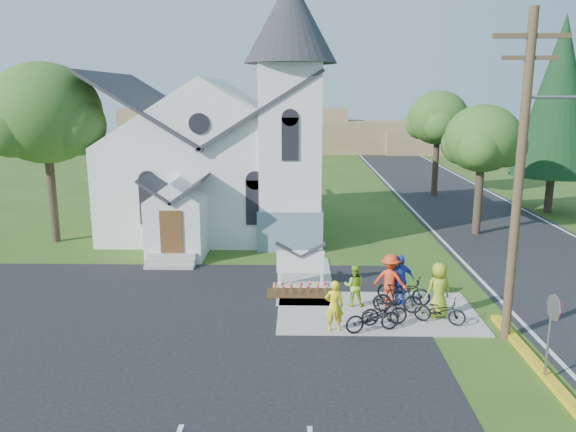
{
  "coord_description": "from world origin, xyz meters",
  "views": [
    {
      "loc": [
        -1.28,
        -18.22,
        7.63
      ],
      "look_at": [
        -1.73,
        5.0,
        2.51
      ],
      "focal_mm": 35.0,
      "sensor_mm": 36.0,
      "label": 1
    }
  ],
  "objects_px": {
    "bike_2": "(404,290)",
    "cyclist_4": "(439,290)",
    "cyclist_3": "(390,280)",
    "cyclist_2": "(400,280)",
    "bike_0": "(373,317)",
    "church_sign": "(300,262)",
    "utility_pole": "(522,169)",
    "bike_1": "(397,299)",
    "cyclist_1": "(354,285)",
    "stop_sign": "(552,319)",
    "bike_3": "(384,312)",
    "cyclist_0": "(334,306)",
    "bike_4": "(440,311)"
  },
  "relations": [
    {
      "from": "utility_pole",
      "to": "bike_0",
      "type": "xyz_separation_m",
      "value": [
        -4.24,
        0.3,
        -4.87
      ]
    },
    {
      "from": "bike_0",
      "to": "bike_3",
      "type": "xyz_separation_m",
      "value": [
        0.46,
        0.52,
        -0.01
      ]
    },
    {
      "from": "cyclist_0",
      "to": "bike_4",
      "type": "height_order",
      "value": "cyclist_0"
    },
    {
      "from": "church_sign",
      "to": "cyclist_2",
      "type": "relative_size",
      "value": 1.18
    },
    {
      "from": "bike_2",
      "to": "cyclist_3",
      "type": "height_order",
      "value": "cyclist_3"
    },
    {
      "from": "cyclist_4",
      "to": "church_sign",
      "type": "bearing_deg",
      "value": -52.54
    },
    {
      "from": "church_sign",
      "to": "utility_pole",
      "type": "distance_m",
      "value": 9.18
    },
    {
      "from": "stop_sign",
      "to": "bike_4",
      "type": "distance_m",
      "value": 4.4
    },
    {
      "from": "cyclist_2",
      "to": "cyclist_1",
      "type": "bearing_deg",
      "value": -15.67
    },
    {
      "from": "bike_2",
      "to": "cyclist_3",
      "type": "distance_m",
      "value": 0.74
    },
    {
      "from": "cyclist_0",
      "to": "cyclist_4",
      "type": "bearing_deg",
      "value": -166.14
    },
    {
      "from": "stop_sign",
      "to": "bike_2",
      "type": "height_order",
      "value": "stop_sign"
    },
    {
      "from": "bike_1",
      "to": "cyclist_2",
      "type": "relative_size",
      "value": 0.92
    },
    {
      "from": "utility_pole",
      "to": "bike_3",
      "type": "relative_size",
      "value": 6.34
    },
    {
      "from": "utility_pole",
      "to": "cyclist_2",
      "type": "xyz_separation_m",
      "value": [
        -2.94,
        2.71,
        -4.42
      ]
    },
    {
      "from": "utility_pole",
      "to": "cyclist_0",
      "type": "distance_m",
      "value": 7.1
    },
    {
      "from": "cyclist_1",
      "to": "cyclist_4",
      "type": "relative_size",
      "value": 0.79
    },
    {
      "from": "cyclist_1",
      "to": "cyclist_0",
      "type": "bearing_deg",
      "value": 73.66
    },
    {
      "from": "cyclist_2",
      "to": "bike_0",
      "type": "bearing_deg",
      "value": 41.34
    },
    {
      "from": "stop_sign",
      "to": "cyclist_1",
      "type": "bearing_deg",
      "value": 131.69
    },
    {
      "from": "utility_pole",
      "to": "cyclist_4",
      "type": "xyz_separation_m",
      "value": [
        -1.83,
        1.61,
        -4.39
      ]
    },
    {
      "from": "cyclist_0",
      "to": "bike_0",
      "type": "xyz_separation_m",
      "value": [
        1.24,
        -0.07,
        -0.37
      ]
    },
    {
      "from": "cyclist_1",
      "to": "bike_3",
      "type": "xyz_separation_m",
      "value": [
        0.84,
        -1.76,
        -0.29
      ]
    },
    {
      "from": "bike_2",
      "to": "church_sign",
      "type": "bearing_deg",
      "value": 86.54
    },
    {
      "from": "cyclist_0",
      "to": "bike_3",
      "type": "relative_size",
      "value": 1.08
    },
    {
      "from": "church_sign",
      "to": "cyclist_1",
      "type": "xyz_separation_m",
      "value": [
        1.93,
        -2.12,
        -0.21
      ]
    },
    {
      "from": "church_sign",
      "to": "utility_pole",
      "type": "height_order",
      "value": "utility_pole"
    },
    {
      "from": "cyclist_1",
      "to": "cyclist_4",
      "type": "bearing_deg",
      "value": 165.74
    },
    {
      "from": "utility_pole",
      "to": "bike_2",
      "type": "distance_m",
      "value": 6.26
    },
    {
      "from": "church_sign",
      "to": "bike_2",
      "type": "bearing_deg",
      "value": -26.26
    },
    {
      "from": "utility_pole",
      "to": "cyclist_4",
      "type": "bearing_deg",
      "value": 138.69
    },
    {
      "from": "bike_1",
      "to": "bike_4",
      "type": "relative_size",
      "value": 1.02
    },
    {
      "from": "utility_pole",
      "to": "cyclist_1",
      "type": "distance_m",
      "value": 7.01
    },
    {
      "from": "cyclist_1",
      "to": "cyclist_3",
      "type": "distance_m",
      "value": 1.32
    },
    {
      "from": "bike_1",
      "to": "bike_4",
      "type": "bearing_deg",
      "value": -116.73
    },
    {
      "from": "cyclist_2",
      "to": "cyclist_3",
      "type": "relative_size",
      "value": 0.97
    },
    {
      "from": "bike_0",
      "to": "cyclist_1",
      "type": "bearing_deg",
      "value": -6.55
    },
    {
      "from": "cyclist_2",
      "to": "bike_2",
      "type": "distance_m",
      "value": 0.47
    },
    {
      "from": "church_sign",
      "to": "cyclist_1",
      "type": "relative_size",
      "value": 1.44
    },
    {
      "from": "bike_0",
      "to": "cyclist_2",
      "type": "relative_size",
      "value": 0.99
    },
    {
      "from": "cyclist_2",
      "to": "bike_2",
      "type": "relative_size",
      "value": 0.96
    },
    {
      "from": "bike_2",
      "to": "cyclist_1",
      "type": "bearing_deg",
      "value": 120.84
    },
    {
      "from": "stop_sign",
      "to": "bike_0",
      "type": "xyz_separation_m",
      "value": [
        -4.31,
        3.0,
        -1.25
      ]
    },
    {
      "from": "utility_pole",
      "to": "cyclist_0",
      "type": "height_order",
      "value": "utility_pole"
    },
    {
      "from": "church_sign",
      "to": "bike_2",
      "type": "distance_m",
      "value": 4.24
    },
    {
      "from": "bike_3",
      "to": "bike_1",
      "type": "bearing_deg",
      "value": -38.45
    },
    {
      "from": "cyclist_3",
      "to": "bike_3",
      "type": "distance_m",
      "value": 1.92
    },
    {
      "from": "bike_2",
      "to": "cyclist_4",
      "type": "xyz_separation_m",
      "value": [
        0.96,
        -1.23,
        0.45
      ]
    },
    {
      "from": "bike_3",
      "to": "bike_4",
      "type": "relative_size",
      "value": 0.93
    },
    {
      "from": "bike_1",
      "to": "cyclist_4",
      "type": "height_order",
      "value": "cyclist_4"
    }
  ]
}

